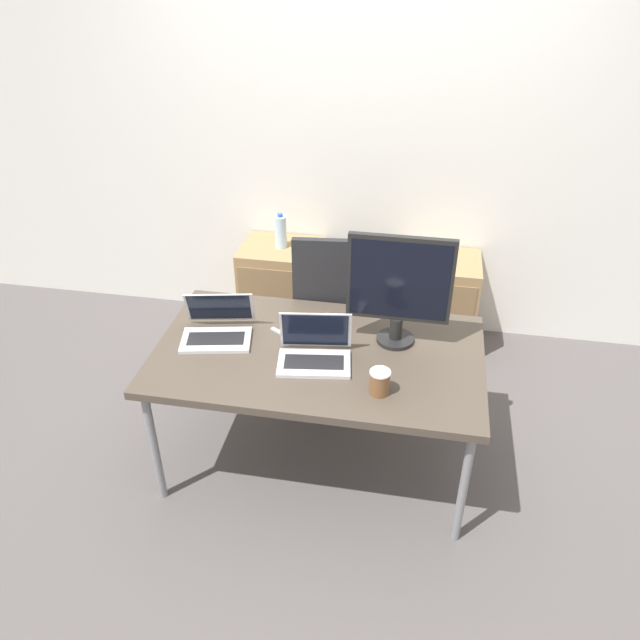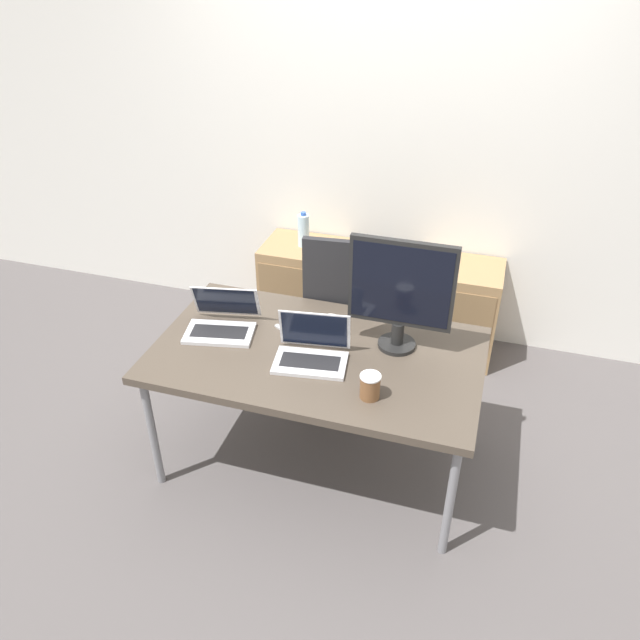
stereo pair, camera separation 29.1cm
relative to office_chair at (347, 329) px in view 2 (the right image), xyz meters
name	(u,v)px [view 2 (the right image)]	position (x,y,z in m)	size (l,w,h in m)	color
ground_plane	(318,457)	(0.03, -0.69, -0.38)	(14.00, 14.00, 0.00)	#514C4C
wall_back	(387,139)	(0.03, 0.74, 0.92)	(10.00, 0.05, 2.60)	silver
desk	(317,359)	(0.03, -0.69, 0.27)	(1.56, 0.90, 0.70)	#473D33
office_chair	(347,329)	(0.00, 0.00, 0.00)	(0.56, 0.58, 1.05)	#232326
cabinet_left	(304,287)	(-0.44, 0.50, -0.07)	(0.53, 0.41, 0.63)	#99754C
cabinet_right	(455,311)	(0.58, 0.50, -0.07)	(0.53, 0.41, 0.63)	#99754C
water_bottle	(304,230)	(-0.44, 0.51, 0.35)	(0.08, 0.08, 0.23)	silver
laptop_left	(222,322)	(-0.48, -0.65, 0.36)	(0.37, 0.34, 0.21)	silver
laptop_right	(312,351)	(0.02, -0.76, 0.36)	(0.36, 0.28, 0.22)	silver
monitor	(401,292)	(0.38, -0.53, 0.62)	(0.49, 0.18, 0.56)	black
coffee_cup_white	(330,326)	(0.05, -0.53, 0.36)	(0.09, 0.09, 0.09)	white
coffee_cup_brown	(370,386)	(0.34, -0.94, 0.37)	(0.09, 0.09, 0.11)	brown
scissors	(288,333)	(-0.15, -0.59, 0.32)	(0.16, 0.11, 0.01)	#B2B2B7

